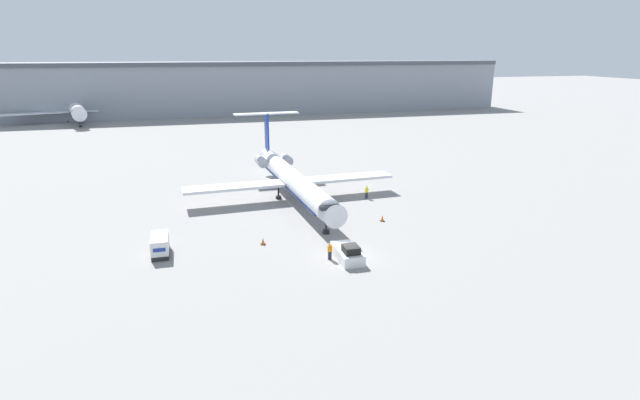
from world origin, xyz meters
name	(u,v)px	position (x,y,z in m)	size (l,w,h in m)	color
ground_plane	(348,258)	(0.00, 0.00, 0.00)	(600.00, 600.00, 0.00)	gray
terminal_building	(228,88)	(0.00, 120.00, 8.08)	(180.00, 16.80, 16.10)	#8C939E
airplane_main	(292,178)	(-0.96, 21.01, 2.98)	(28.76, 32.92, 10.01)	silver
pushback_tug	(348,253)	(-0.13, -0.31, 0.65)	(2.05, 4.77, 1.77)	silver
luggage_cart	(160,245)	(-17.60, 5.75, 0.96)	(1.64, 3.75, 1.93)	#232326
worker_near_tug	(330,251)	(-1.79, 0.12, 0.88)	(0.40, 0.24, 1.69)	#232838
worker_by_wing	(367,192)	(8.92, 18.73, 0.92)	(0.40, 0.25, 1.75)	#232838
traffic_cone_left	(263,241)	(-7.40, 5.69, 0.36)	(0.51, 0.51, 0.75)	black
traffic_cone_right	(382,218)	(7.40, 9.33, 0.35)	(0.51, 0.51, 0.74)	black
airplane_parked_far_left	(76,109)	(-43.28, 112.07, 3.75)	(36.64, 30.31, 10.70)	silver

